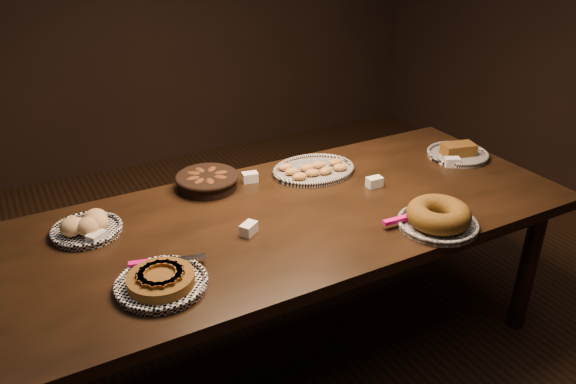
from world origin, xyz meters
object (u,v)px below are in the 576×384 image
buffet_table (292,228)px  apple_tart_plate (161,281)px  bundt_cake_plate (438,217)px  madeleine_platter (314,170)px

buffet_table → apple_tart_plate: apple_tart_plate is taller
apple_tart_plate → bundt_cake_plate: bearing=15.5°
apple_tart_plate → bundt_cake_plate: 1.08m
bundt_cake_plate → madeleine_platter: bearing=84.8°
apple_tart_plate → madeleine_platter: 1.05m
madeleine_platter → bundt_cake_plate: bundt_cake_plate is taller
apple_tart_plate → buffet_table: bearing=43.8°
apple_tart_plate → bundt_cake_plate: bundt_cake_plate is taller
apple_tart_plate → bundt_cake_plate: size_ratio=0.94×
buffet_table → madeleine_platter: size_ratio=6.01×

